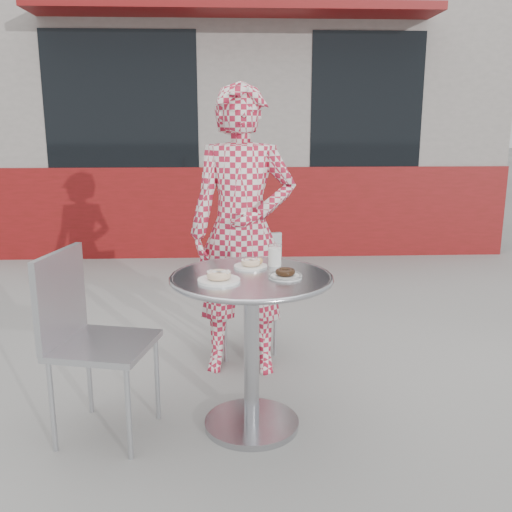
{
  "coord_description": "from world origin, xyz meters",
  "views": [
    {
      "loc": [
        -0.08,
        -2.62,
        1.48
      ],
      "look_at": [
        0.04,
        0.05,
        0.85
      ],
      "focal_mm": 40.0,
      "sensor_mm": 36.0,
      "label": 1
    }
  ],
  "objects_px": {
    "milk_cup": "(275,256)",
    "plate_far": "(251,264)",
    "seated_person": "(242,232)",
    "chair_far": "(243,314)",
    "plate_checker": "(285,275)",
    "bistro_table": "(251,314)",
    "chair_left": "(104,381)",
    "plate_near": "(219,278)"
  },
  "relations": [
    {
      "from": "plate_far",
      "to": "plate_near",
      "type": "bearing_deg",
      "value": -121.93
    },
    {
      "from": "bistro_table",
      "to": "plate_far",
      "type": "height_order",
      "value": "plate_far"
    },
    {
      "from": "chair_far",
      "to": "milk_cup",
      "type": "distance_m",
      "value": 1.0
    },
    {
      "from": "seated_person",
      "to": "chair_far",
      "type": "bearing_deg",
      "value": 92.15
    },
    {
      "from": "bistro_table",
      "to": "milk_cup",
      "type": "relative_size",
      "value": 7.11
    },
    {
      "from": "chair_left",
      "to": "plate_near",
      "type": "height_order",
      "value": "chair_left"
    },
    {
      "from": "plate_far",
      "to": "milk_cup",
      "type": "xyz_separation_m",
      "value": [
        0.12,
        0.03,
        0.03
      ]
    },
    {
      "from": "bistro_table",
      "to": "plate_checker",
      "type": "bearing_deg",
      "value": -14.14
    },
    {
      "from": "plate_checker",
      "to": "chair_far",
      "type": "bearing_deg",
      "value": 99.41
    },
    {
      "from": "plate_far",
      "to": "plate_near",
      "type": "relative_size",
      "value": 0.86
    },
    {
      "from": "seated_person",
      "to": "plate_far",
      "type": "xyz_separation_m",
      "value": [
        0.03,
        -0.56,
        -0.05
      ]
    },
    {
      "from": "milk_cup",
      "to": "plate_far",
      "type": "bearing_deg",
      "value": -166.9
    },
    {
      "from": "bistro_table",
      "to": "chair_left",
      "type": "xyz_separation_m",
      "value": [
        -0.71,
        -0.03,
        -0.31
      ]
    },
    {
      "from": "bistro_table",
      "to": "plate_near",
      "type": "relative_size",
      "value": 4.06
    },
    {
      "from": "plate_near",
      "to": "milk_cup",
      "type": "bearing_deg",
      "value": 45.24
    },
    {
      "from": "chair_left",
      "to": "plate_checker",
      "type": "distance_m",
      "value": 1.0
    },
    {
      "from": "plate_checker",
      "to": "milk_cup",
      "type": "height_order",
      "value": "milk_cup"
    },
    {
      "from": "chair_left",
      "to": "plate_far",
      "type": "height_order",
      "value": "chair_left"
    },
    {
      "from": "seated_person",
      "to": "milk_cup",
      "type": "height_order",
      "value": "seated_person"
    },
    {
      "from": "chair_far",
      "to": "milk_cup",
      "type": "height_order",
      "value": "milk_cup"
    },
    {
      "from": "plate_far",
      "to": "chair_left",
      "type": "bearing_deg",
      "value": -165.47
    },
    {
      "from": "chair_left",
      "to": "plate_far",
      "type": "relative_size",
      "value": 5.47
    },
    {
      "from": "plate_checker",
      "to": "bistro_table",
      "type": "bearing_deg",
      "value": 165.86
    },
    {
      "from": "chair_left",
      "to": "plate_checker",
      "type": "relative_size",
      "value": 5.66
    },
    {
      "from": "chair_left",
      "to": "plate_near",
      "type": "xyz_separation_m",
      "value": [
        0.56,
        -0.06,
        0.52
      ]
    },
    {
      "from": "plate_checker",
      "to": "milk_cup",
      "type": "relative_size",
      "value": 1.45
    },
    {
      "from": "seated_person",
      "to": "milk_cup",
      "type": "bearing_deg",
      "value": -69.95
    },
    {
      "from": "seated_person",
      "to": "plate_far",
      "type": "relative_size",
      "value": 10.31
    },
    {
      "from": "milk_cup",
      "to": "chair_left",
      "type": "bearing_deg",
      "value": -165.67
    },
    {
      "from": "bistro_table",
      "to": "milk_cup",
      "type": "distance_m",
      "value": 0.32
    },
    {
      "from": "plate_near",
      "to": "milk_cup",
      "type": "distance_m",
      "value": 0.39
    },
    {
      "from": "bistro_table",
      "to": "chair_far",
      "type": "relative_size",
      "value": 0.96
    },
    {
      "from": "chair_far",
      "to": "milk_cup",
      "type": "bearing_deg",
      "value": 84.04
    },
    {
      "from": "seated_person",
      "to": "milk_cup",
      "type": "xyz_separation_m",
      "value": [
        0.15,
        -0.53,
        -0.02
      ]
    },
    {
      "from": "chair_far",
      "to": "chair_left",
      "type": "xyz_separation_m",
      "value": [
        -0.69,
        -1.02,
        0.03
      ]
    },
    {
      "from": "plate_checker",
      "to": "milk_cup",
      "type": "distance_m",
      "value": 0.22
    },
    {
      "from": "seated_person",
      "to": "plate_far",
      "type": "distance_m",
      "value": 0.56
    },
    {
      "from": "chair_far",
      "to": "seated_person",
      "type": "relative_size",
      "value": 0.48
    },
    {
      "from": "chair_far",
      "to": "plate_checker",
      "type": "bearing_deg",
      "value": 83.71
    },
    {
      "from": "seated_person",
      "to": "plate_checker",
      "type": "bearing_deg",
      "value": -72.09
    },
    {
      "from": "chair_left",
      "to": "plate_near",
      "type": "relative_size",
      "value": 4.69
    },
    {
      "from": "chair_left",
      "to": "plate_near",
      "type": "distance_m",
      "value": 0.77
    }
  ]
}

